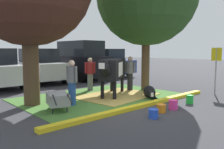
% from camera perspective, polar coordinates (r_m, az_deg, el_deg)
% --- Properties ---
extents(ground_plane, '(80.00, 80.00, 0.00)m').
position_cam_1_polar(ground_plane, '(8.13, 3.12, -7.83)').
color(ground_plane, '#38383D').
extents(grass_island, '(6.42, 4.31, 0.02)m').
position_cam_1_polar(grass_island, '(9.74, -2.86, -5.43)').
color(grass_island, '#477A33').
rests_on(grass_island, ground).
extents(curb_yellow, '(7.62, 0.24, 0.12)m').
position_cam_1_polar(curb_yellow, '(8.12, 7.57, -7.44)').
color(curb_yellow, yellow).
rests_on(curb_yellow, ground).
extents(hay_bedding, '(3.47, 2.77, 0.04)m').
position_cam_1_polar(hay_bedding, '(9.85, 1.18, -5.20)').
color(hay_bedding, tan).
rests_on(hay_bedding, ground).
extents(cow_holstein, '(2.75, 2.15, 1.60)m').
position_cam_1_polar(cow_holstein, '(9.71, 0.12, 1.31)').
color(cow_holstein, black).
rests_on(cow_holstein, ground).
extents(calf_lying, '(1.13, 1.17, 0.48)m').
position_cam_1_polar(calf_lying, '(9.66, 9.16, -4.21)').
color(calf_lying, black).
rests_on(calf_lying, ground).
extents(person_handler, '(0.34, 0.50, 1.64)m').
position_cam_1_polar(person_handler, '(11.07, 4.44, 0.50)').
color(person_handler, black).
rests_on(person_handler, ground).
extents(person_visitor_near, '(0.34, 0.53, 1.60)m').
position_cam_1_polar(person_visitor_near, '(8.22, -9.79, -1.67)').
color(person_visitor_near, '#23478C').
rests_on(person_visitor_near, ground).
extents(person_visitor_far, '(0.51, 0.34, 1.57)m').
position_cam_1_polar(person_visitor_far, '(11.14, -5.37, 0.32)').
color(person_visitor_far, slate).
rests_on(person_visitor_far, ground).
extents(wheelbarrow, '(0.93, 1.61, 0.63)m').
position_cam_1_polar(wheelbarrow, '(7.64, -13.16, -5.91)').
color(wheelbarrow, gray).
rests_on(wheelbarrow, ground).
extents(parking_sign, '(0.06, 0.44, 2.04)m').
position_cam_1_polar(parking_sign, '(11.05, 24.12, 2.89)').
color(parking_sign, '#99999E').
rests_on(parking_sign, ground).
extents(bucket_blue, '(0.30, 0.30, 0.27)m').
position_cam_1_polar(bucket_blue, '(6.85, 10.09, -9.33)').
color(bucket_blue, blue).
rests_on(bucket_blue, ground).
extents(bucket_orange, '(0.30, 0.30, 0.26)m').
position_cam_1_polar(bucket_orange, '(7.52, 11.91, -8.03)').
color(bucket_orange, orange).
rests_on(bucket_orange, ground).
extents(bucket_pink, '(0.31, 0.31, 0.32)m').
position_cam_1_polar(bucket_pink, '(7.97, 14.73, -7.08)').
color(bucket_pink, '#EA3893').
rests_on(bucket_pink, ground).
extents(bucket_green, '(0.28, 0.28, 0.32)m').
position_cam_1_polar(bucket_green, '(8.96, 18.47, -5.73)').
color(bucket_green, green).
rests_on(bucket_green, ground).
extents(sedan_silver, '(2.07, 4.42, 2.02)m').
position_cam_1_polar(sedan_silver, '(14.58, -17.42, 1.99)').
color(sedan_silver, silver).
rests_on(sedan_silver, ground).
extents(suv_black, '(2.17, 4.62, 2.52)m').
position_cam_1_polar(suv_black, '(15.75, -7.76, 3.53)').
color(suv_black, black).
rests_on(suv_black, ground).
extents(sedan_blue, '(2.07, 4.42, 2.02)m').
position_cam_1_polar(sedan_blue, '(17.67, -1.18, 2.93)').
color(sedan_blue, navy).
rests_on(sedan_blue, ground).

